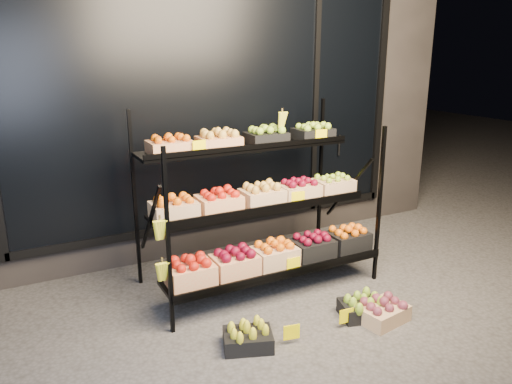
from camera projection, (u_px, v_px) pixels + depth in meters
ground at (294, 312)px, 4.27m from camera, size 24.00×24.00×0.00m
building at (184, 84)px, 5.99m from camera, size 6.00×2.08×3.50m
display_rack at (261, 205)px, 4.56m from camera, size 2.18×1.02×1.71m
tag_floor_a at (291, 337)px, 3.79m from camera, size 0.13×0.01×0.12m
tag_floor_b at (346, 320)px, 4.02m from camera, size 0.13×0.01×0.12m
floor_crate_midleft at (248, 337)px, 3.74m from camera, size 0.43×0.38×0.19m
floor_crate_midright at (383, 311)px, 4.10m from camera, size 0.44×0.35×0.20m
floor_crate_right at (363, 307)px, 4.17m from camera, size 0.43×0.36×0.19m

